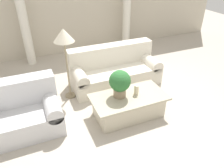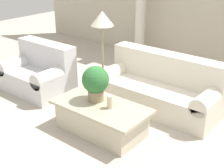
{
  "view_description": "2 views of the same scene",
  "coord_description": "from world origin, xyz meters",
  "px_view_note": "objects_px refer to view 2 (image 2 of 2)",
  "views": [
    {
      "loc": [
        -1.63,
        -3.31,
        2.74
      ],
      "look_at": [
        -0.27,
        -0.12,
        0.62
      ],
      "focal_mm": 35.0,
      "sensor_mm": 36.0,
      "label": 1
    },
    {
      "loc": [
        2.58,
        -3.34,
        2.48
      ],
      "look_at": [
        -0.0,
        -0.14,
        0.7
      ],
      "focal_mm": 50.0,
      "sensor_mm": 36.0,
      "label": 2
    }
  ],
  "objects_px": {
    "loveseat": "(39,72)",
    "floor_lamp": "(102,23)",
    "sofa_long": "(160,87)",
    "coffee_table": "(101,118)",
    "potted_plant": "(96,82)"
  },
  "relations": [
    {
      "from": "loveseat",
      "to": "floor_lamp",
      "type": "height_order",
      "value": "floor_lamp"
    },
    {
      "from": "sofa_long",
      "to": "coffee_table",
      "type": "relative_size",
      "value": 1.46
    },
    {
      "from": "sofa_long",
      "to": "coffee_table",
      "type": "height_order",
      "value": "sofa_long"
    },
    {
      "from": "floor_lamp",
      "to": "potted_plant",
      "type": "bearing_deg",
      "value": -54.27
    },
    {
      "from": "sofa_long",
      "to": "potted_plant",
      "type": "relative_size",
      "value": 3.91
    },
    {
      "from": "loveseat",
      "to": "coffee_table",
      "type": "height_order",
      "value": "loveseat"
    },
    {
      "from": "sofa_long",
      "to": "loveseat",
      "type": "bearing_deg",
      "value": -158.44
    },
    {
      "from": "sofa_long",
      "to": "coffee_table",
      "type": "bearing_deg",
      "value": -101.07
    },
    {
      "from": "floor_lamp",
      "to": "loveseat",
      "type": "bearing_deg",
      "value": -145.95
    },
    {
      "from": "loveseat",
      "to": "potted_plant",
      "type": "height_order",
      "value": "potted_plant"
    },
    {
      "from": "potted_plant",
      "to": "coffee_table",
      "type": "bearing_deg",
      "value": -24.59
    },
    {
      "from": "potted_plant",
      "to": "floor_lamp",
      "type": "xyz_separation_m",
      "value": [
        -0.72,
        1.0,
        0.58
      ]
    },
    {
      "from": "sofa_long",
      "to": "floor_lamp",
      "type": "height_order",
      "value": "floor_lamp"
    },
    {
      "from": "potted_plant",
      "to": "floor_lamp",
      "type": "height_order",
      "value": "floor_lamp"
    },
    {
      "from": "potted_plant",
      "to": "floor_lamp",
      "type": "relative_size",
      "value": 0.35
    }
  ]
}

